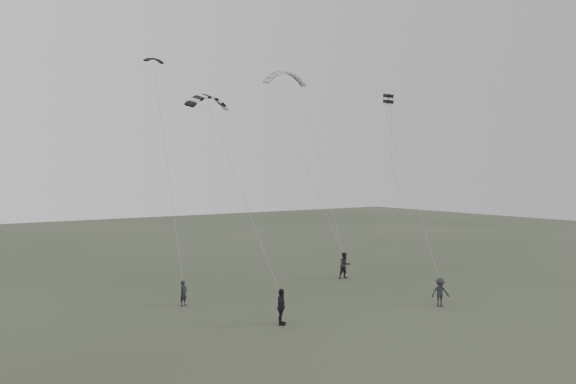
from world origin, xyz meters
TOP-DOWN VIEW (x-y plane):
  - ground at (0.00, 0.00)m, footprint 140.00×140.00m
  - flyer_left at (-7.08, 4.87)m, footprint 0.65×0.55m
  - flyer_right at (6.41, 6.04)m, footprint 1.03×0.84m
  - flyer_center at (-4.60, -1.86)m, footprint 1.09×1.12m
  - flyer_far at (5.41, -3.84)m, footprint 1.25×1.03m
  - kite_dark_small at (-6.06, 11.99)m, footprint 1.52×0.86m
  - kite_pale_large at (7.32, 15.27)m, footprint 4.14×1.52m
  - kite_striped at (-5.47, 4.75)m, footprint 2.98×1.52m
  - kite_box at (10.17, 5.41)m, footprint 0.68×0.79m

SIDE VIEW (x-z plane):
  - ground at x=0.00m, z-range 0.00..0.00m
  - flyer_left at x=-7.08m, z-range 0.00..1.51m
  - flyer_far at x=5.41m, z-range 0.00..1.69m
  - flyer_center at x=-4.60m, z-range 0.00..1.88m
  - flyer_right at x=6.41m, z-range 0.00..1.96m
  - kite_striped at x=-5.47m, z-range 11.86..13.16m
  - kite_box at x=10.17m, z-range 13.20..13.99m
  - kite_dark_small at x=-6.06m, z-range 15.60..16.17m
  - kite_pale_large at x=7.32m, z-range 15.84..17.67m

